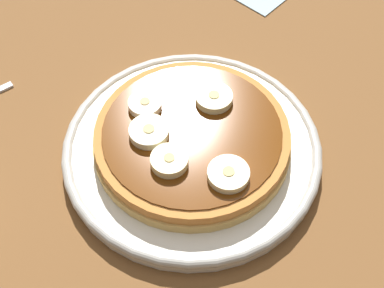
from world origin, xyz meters
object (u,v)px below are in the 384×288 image
plate (192,149)px  banana_slice_1 (145,105)px  banana_slice_2 (149,132)px  pancake_stack (188,138)px  banana_slice_4 (226,176)px  banana_slice_0 (214,98)px  banana_slice_3 (169,161)px

plate → banana_slice_1: banana_slice_1 is taller
banana_slice_2 → pancake_stack: bearing=-115.0°
banana_slice_1 → banana_slice_4: bearing=-169.8°
banana_slice_0 → banana_slice_2: same height
banana_slice_2 → banana_slice_1: bearing=-23.3°
banana_slice_0 → pancake_stack: bearing=114.2°
banana_slice_1 → plate: bearing=-155.6°
banana_slice_1 → banana_slice_4: (-10.29, -1.85, -0.00)cm
plate → banana_slice_2: 4.87cm
banana_slice_0 → banana_slice_2: size_ratio=0.98×
plate → banana_slice_3: bearing=119.0°
plate → pancake_stack: pancake_stack is taller
banana_slice_2 → banana_slice_3: bearing=178.6°
banana_slice_0 → banana_slice_1: same height
banana_slice_1 → pancake_stack: bearing=-157.2°
banana_slice_4 → plate: bearing=-2.6°
pancake_stack → banana_slice_4: (-5.87, 0.01, 1.44)cm
plate → banana_slice_2: (1.69, 3.37, 3.09)cm
banana_slice_3 → banana_slice_4: 4.91cm
banana_slice_0 → banana_slice_1: bearing=64.8°
plate → banana_slice_1: (4.64, 2.11, 3.07)cm
banana_slice_0 → banana_slice_4: size_ratio=0.97×
pancake_stack → banana_slice_1: (4.41, 1.85, 1.45)cm
pancake_stack → banana_slice_1: size_ratio=5.80×
banana_slice_0 → banana_slice_2: (-0.27, 6.98, 0.01)cm
pancake_stack → banana_slice_2: (1.46, 3.12, 1.47)cm
banana_slice_1 → banana_slice_4: size_ratio=0.87×
banana_slice_0 → banana_slice_4: same height
banana_slice_2 → banana_slice_0: bearing=-87.8°
banana_slice_1 → banana_slice_2: same height
plate → pancake_stack: size_ratio=1.33×
pancake_stack → banana_slice_4: banana_slice_4 is taller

